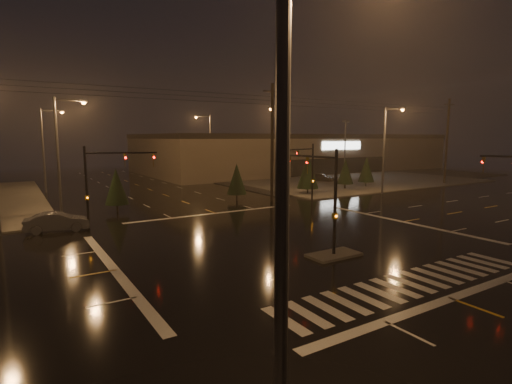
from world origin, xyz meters
TOP-DOWN VIEW (x-y plane):
  - ground at (0.00, 0.00)m, footprint 140.00×140.00m
  - sidewalk_ne at (30.00, 30.00)m, footprint 36.00×36.00m
  - median_island at (0.00, -4.00)m, footprint 3.00×1.60m
  - crosswalk at (0.00, -9.00)m, footprint 15.00×2.60m
  - stop_bar_near at (0.00, -11.00)m, footprint 16.00×0.50m
  - stop_bar_far at (0.00, 11.00)m, footprint 16.00×0.50m
  - parking_lot at (35.00, 28.00)m, footprint 50.00×24.00m
  - retail_building at (35.00, 45.99)m, footprint 60.20×28.30m
  - signal_mast_median at (0.00, -3.07)m, footprint 0.25×4.59m
  - signal_mast_ne at (9.50, 10.14)m, footprint 4.84×1.86m
  - signal_mast_nw at (-9.50, 10.14)m, footprint 4.84×1.86m
  - streetlight_0 at (-11.18, -15.00)m, footprint 2.77×0.32m
  - streetlight_1 at (-11.18, 18.00)m, footprint 2.77×0.32m
  - streetlight_2 at (-11.18, 34.00)m, footprint 2.77×0.32m
  - streetlight_3 at (11.18, 16.00)m, footprint 2.77×0.32m
  - streetlight_4 at (11.18, 36.00)m, footprint 2.77×0.32m
  - streetlight_6 at (22.00, 11.18)m, footprint 0.32×2.77m
  - utility_pole_1 at (8.00, 14.00)m, footprint 2.20×0.32m
  - utility_pole_2 at (38.00, 14.00)m, footprint 2.20×0.32m
  - conifer_0 at (14.52, 16.11)m, footprint 2.52×2.52m
  - conifer_1 at (21.50, 17.12)m, footprint 2.06×2.06m
  - conifer_2 at (25.50, 17.29)m, footprint 2.14×2.14m
  - conifer_3 at (-7.16, 16.22)m, footprint 2.06×2.06m
  - conifer_4 at (5.05, 16.21)m, footprint 2.05×2.05m
  - car_parked at (24.69, 25.34)m, footprint 3.26×4.10m
  - car_crossing at (-12.53, 10.72)m, footprint 4.38×2.01m

SIDE VIEW (x-z plane):
  - ground at x=0.00m, z-range 0.00..0.00m
  - crosswalk at x=0.00m, z-range 0.00..0.01m
  - stop_bar_near at x=0.00m, z-range 0.00..0.01m
  - stop_bar_far at x=0.00m, z-range 0.00..0.01m
  - parking_lot at x=35.00m, z-range 0.00..0.08m
  - sidewalk_ne at x=30.00m, z-range 0.00..0.12m
  - median_island at x=0.00m, z-range 0.00..0.15m
  - car_parked at x=24.69m, z-range 0.00..1.31m
  - car_crossing at x=-12.53m, z-range 0.00..1.39m
  - conifer_4 at x=5.05m, z-range 0.35..4.25m
  - conifer_1 at x=21.50m, z-range 0.35..4.27m
  - conifer_3 at x=-7.16m, z-range 0.35..4.27m
  - conifer_2 at x=25.50m, z-range 0.35..4.39m
  - conifer_0 at x=14.52m, z-range 0.35..4.99m
  - signal_mast_median at x=0.00m, z-range 0.75..6.75m
  - signal_mast_ne at x=9.50m, z-range 0.79..6.79m
  - signal_mast_nw at x=-9.50m, z-range 0.79..6.79m
  - retail_building at x=35.00m, z-range 0.24..7.44m
  - streetlight_0 at x=-11.18m, z-range 0.80..10.80m
  - streetlight_1 at x=-11.18m, z-range 0.80..10.80m
  - streetlight_2 at x=-11.18m, z-range 0.80..10.80m
  - streetlight_3 at x=11.18m, z-range 0.80..10.80m
  - streetlight_4 at x=11.18m, z-range 0.80..10.80m
  - streetlight_6 at x=22.00m, z-range 0.80..10.80m
  - utility_pole_1 at x=8.00m, z-range 0.13..12.13m
  - utility_pole_2 at x=38.00m, z-range 0.13..12.13m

